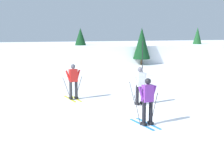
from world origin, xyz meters
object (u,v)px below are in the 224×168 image
trail_marker_pole (142,59)px  conifer_far_left (197,41)px  skier_purple (147,100)px  conifer_far_right (81,41)px  conifer_far_centre (142,43)px  skier_white (140,85)px  skier_red (73,81)px

trail_marker_pole → conifer_far_left: bearing=47.6°
skier_purple → conifer_far_right: bearing=88.9°
trail_marker_pole → conifer_far_right: size_ratio=0.75×
conifer_far_centre → conifer_far_right: bearing=144.9°
skier_purple → skier_white: size_ratio=1.00×
skier_red → conifer_far_left: 21.53m
skier_purple → conifer_far_centre: conifer_far_centre is taller
trail_marker_pole → conifer_far_centre: size_ratio=0.74×
skier_red → skier_purple: (2.10, -4.86, 0.00)m
conifer_far_right → skier_red: bearing=-98.6°
conifer_far_left → conifer_far_right: 11.86m
conifer_far_centre → skier_purple: bearing=-106.8°
conifer_far_right → skier_white: bearing=-89.2°
skier_purple → trail_marker_pole: (3.35, 11.16, 0.31)m
skier_purple → skier_white: 3.13m
trail_marker_pole → conifer_far_left: 13.20m
skier_red → conifer_far_right: (2.50, 16.57, 1.05)m
skier_white → conifer_far_right: (-0.27, 18.36, 1.05)m
conifer_far_centre → conifer_far_left: bearing=23.6°
skier_red → trail_marker_pole: trail_marker_pole is taller
skier_red → skier_white: (2.77, -1.79, 0.00)m
conifer_far_right → trail_marker_pole: bearing=-73.9°
conifer_far_left → skier_red: bearing=-131.8°
conifer_far_left → conifer_far_centre: 7.46m
trail_marker_pole → conifer_far_centre: bearing=73.0°
skier_red → conifer_far_centre: size_ratio=0.52×
skier_white → conifer_far_left: 21.28m
conifer_far_left → conifer_far_centre: bearing=-156.4°
trail_marker_pole → conifer_far_centre: 7.08m
conifer_far_left → conifer_far_centre: conifer_far_left is taller
skier_red → skier_purple: bearing=-66.6°
trail_marker_pole → conifer_far_left: conifer_far_left is taller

